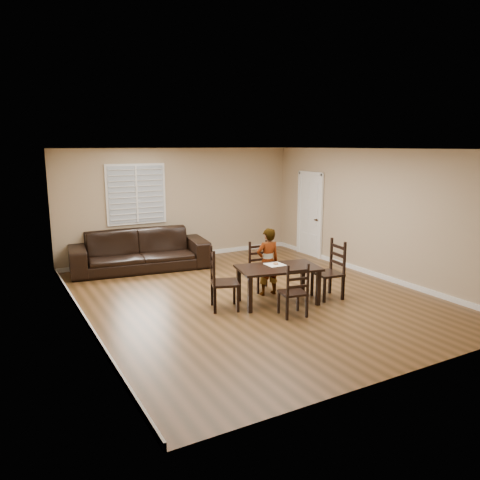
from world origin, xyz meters
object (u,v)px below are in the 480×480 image
(dining_table, at_px, (278,272))
(child, at_px, (268,262))
(chair_far, at_px, (296,293))
(chair_right, at_px, (334,271))
(donut, at_px, (276,263))
(sofa, at_px, (140,250))
(chair_left, at_px, (217,282))
(chair_near, at_px, (260,267))

(dining_table, xyz_separation_m, child, (0.10, 0.50, 0.06))
(chair_far, relative_size, chair_right, 0.84)
(donut, bearing_deg, chair_far, -102.33)
(chair_right, xyz_separation_m, sofa, (-2.54, 3.65, -0.05))
(chair_right, distance_m, child, 1.22)
(chair_left, bearing_deg, chair_near, -42.59)
(chair_right, bearing_deg, child, -119.69)
(chair_near, bearing_deg, chair_far, -97.62)
(chair_right, bearing_deg, chair_left, -95.40)
(chair_far, xyz_separation_m, donut, (0.20, 0.90, 0.28))
(dining_table, height_order, chair_near, chair_near)
(chair_far, xyz_separation_m, chair_right, (1.23, 0.54, 0.08))
(chair_right, relative_size, donut, 11.28)
(chair_near, relative_size, chair_far, 1.04)
(chair_far, relative_size, sofa, 0.30)
(dining_table, bearing_deg, chair_far, -89.71)
(chair_far, bearing_deg, child, -91.80)
(chair_right, xyz_separation_m, child, (-0.98, 0.71, 0.15))
(chair_near, bearing_deg, donut, -95.71)
(chair_right, bearing_deg, sofa, -138.95)
(chair_right, relative_size, child, 0.85)
(chair_left, distance_m, sofa, 3.22)
(chair_far, distance_m, donut, 0.96)
(chair_near, distance_m, child, 0.45)
(chair_left, height_order, child, child)
(child, height_order, donut, child)
(donut, bearing_deg, child, 81.41)
(chair_near, bearing_deg, child, -95.94)
(chair_right, bearing_deg, donut, -102.98)
(dining_table, distance_m, donut, 0.20)
(chair_near, relative_size, chair_left, 0.88)
(chair_near, distance_m, chair_right, 1.44)
(donut, height_order, sofa, sofa)
(chair_right, bearing_deg, chair_near, -133.96)
(dining_table, height_order, child, child)
(chair_near, relative_size, chair_right, 0.88)
(dining_table, xyz_separation_m, sofa, (-1.45, 3.44, -0.13))
(donut, relative_size, sofa, 0.03)
(child, bearing_deg, sofa, -59.50)
(chair_left, height_order, donut, chair_left)
(sofa, bearing_deg, dining_table, -59.62)
(dining_table, relative_size, chair_far, 1.71)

